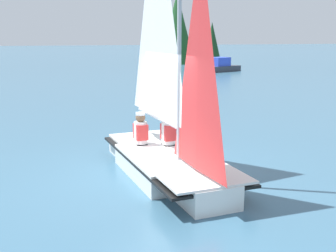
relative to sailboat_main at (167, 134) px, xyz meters
name	(u,v)px	position (x,y,z in m)	size (l,w,h in m)	color
ground_plane	(168,174)	(0.04, 0.00, -0.86)	(260.00, 260.00, 0.00)	#38607A
sailboat_main	(167,134)	(0.00, 0.00, 0.00)	(4.61, 1.97, 5.97)	white
sailor_helm	(168,137)	(-0.70, 0.24, -0.24)	(0.36, 0.32, 1.16)	black
sailor_crew	(141,136)	(-0.93, -0.34, -0.22)	(0.36, 0.32, 1.16)	black
motorboat_distant	(217,67)	(-23.73, 11.70, -0.46)	(3.09, 4.58, 1.15)	#333842
treeline_shore	(181,34)	(-35.84, 12.76, 2.23)	(16.20, 5.49, 7.28)	#143319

